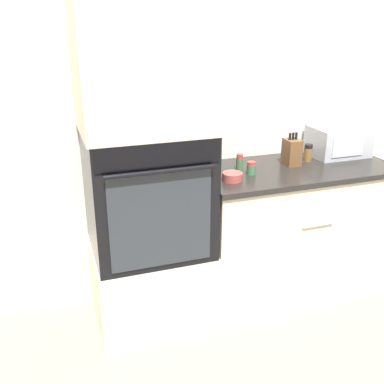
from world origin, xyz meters
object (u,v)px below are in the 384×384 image
Objects in this scene: condiment_jar_far at (239,163)px; condiment_jar_mid at (308,153)px; wall_oven at (148,192)px; bowl at (232,177)px; microwave at (339,141)px; condiment_jar_near at (251,168)px; knife_block at (292,152)px.

condiment_jar_mid is at bearing 4.62° from condiment_jar_far.
bowl is (0.50, -0.11, 0.07)m from wall_oven.
microwave is 3.55× the size of condiment_jar_far.
condiment_jar_near is at bearing 23.44° from bowl.
wall_oven reaches higher than condiment_jar_far.
bowl is at bearing -163.18° from condiment_jar_mid.
knife_block is 0.35m from condiment_jar_near.
condiment_jar_mid is 0.53m from condiment_jar_far.
condiment_jar_far is at bearing -175.38° from condiment_jar_mid.
condiment_jar_mid is at bearing 4.25° from wall_oven.
knife_block is at bearing 17.46° from bowl.
wall_oven is 6.45× the size of condiment_jar_mid.
condiment_jar_near is at bearing -165.53° from knife_block.
condiment_jar_near is 0.50m from condiment_jar_mid.
wall_oven is 6.13× the size of bowl.
knife_block is (-0.42, -0.09, -0.01)m from microwave.
condiment_jar_mid is at bearing 16.82° from bowl.
wall_oven is 1.90× the size of microwave.
condiment_jar_far is (0.11, 0.15, 0.03)m from bowl.
condiment_jar_mid reaches higher than bowl.
condiment_jar_far is at bearing 52.93° from bowl.
condiment_jar_mid is at bearing -169.38° from microwave.
wall_oven is at bearing 167.59° from bowl.
condiment_jar_near is (0.16, 0.07, 0.01)m from bowl.
condiment_jar_far is at bearing -173.30° from microwave.
knife_block is 1.88× the size of condiment_jar_mid.
condiment_jar_far is (-0.80, -0.09, -0.05)m from microwave.
wall_oven is 0.62m from condiment_jar_far.
wall_oven is 0.51m from bowl.
condiment_jar_far is (-0.04, 0.08, 0.01)m from condiment_jar_near.
condiment_jar_near is at bearing -62.27° from condiment_jar_far.
bowl is 1.10× the size of condiment_jar_far.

